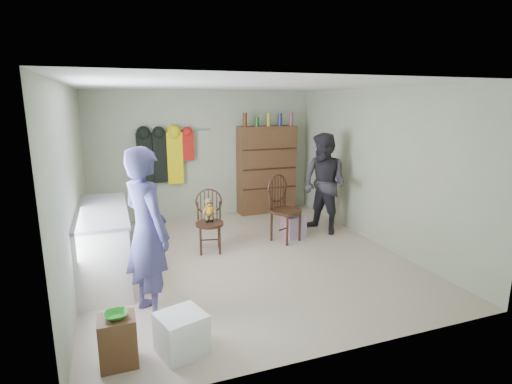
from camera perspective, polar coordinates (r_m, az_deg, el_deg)
name	(u,v)px	position (r m, az deg, el deg)	size (l,w,h in m)	color
ground_plane	(245,258)	(6.07, -1.59, -9.36)	(5.00, 5.00, 0.00)	beige
room_walls	(233,149)	(6.17, -3.26, 6.17)	(5.00, 5.00, 5.00)	#B2BB9C
counter	(104,243)	(5.64, -20.91, -6.88)	(0.64, 1.86, 0.94)	silver
stool	(118,341)	(3.94, -19.10, -19.48)	(0.32, 0.27, 0.46)	brown
bowl	(116,315)	(3.82, -19.39, -16.25)	(0.20, 0.20, 0.05)	#249622
plastic_tub	(181,333)	(3.98, -10.60, -19.22)	(0.41, 0.39, 0.39)	white
chair_front	(209,216)	(6.22, -6.70, -3.50)	(0.51, 0.51, 0.97)	#3B2114
chair_far	(283,206)	(6.65, 3.89, -1.96)	(0.66, 0.66, 1.11)	#3B2114
striped_bag	(293,226)	(6.93, 5.37, -4.88)	(0.36, 0.28, 0.38)	pink
person_left	(147,233)	(4.43, -15.30, -5.61)	(0.67, 0.44, 1.85)	#444178
person_right	(324,184)	(7.08, 9.72, 1.17)	(0.86, 0.67, 1.77)	#2D2B33
dresser	(266,169)	(8.32, 1.50, 3.27)	(1.20, 0.39, 2.08)	brown
coat_rack	(164,157)	(7.84, -13.03, 4.86)	(1.42, 0.12, 1.09)	#99999E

